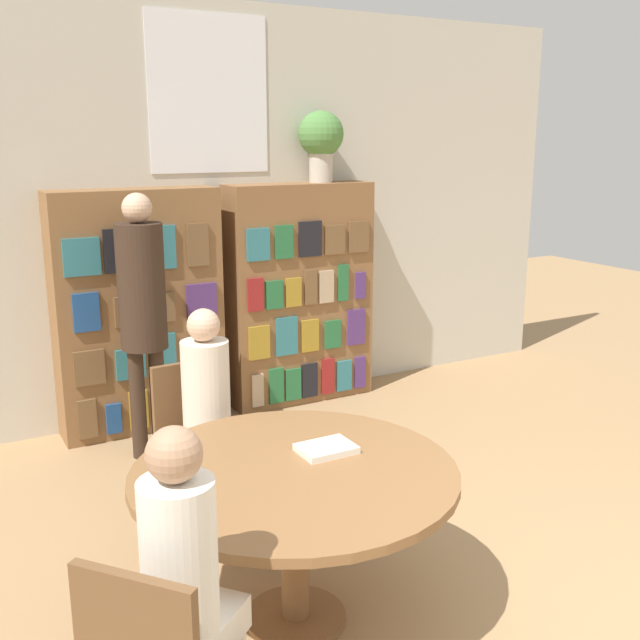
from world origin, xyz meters
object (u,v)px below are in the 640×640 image
object	(u,v)px
flower_vase	(321,139)
reading_table	(295,491)
seated_reader_left	(211,414)
bookshelf_left	(139,312)
chair_left_side	(197,437)
seated_reader_right	(189,584)
librarian_standing	(142,299)
bookshelf_right	(300,295)

from	to	relation	value
flower_vase	reading_table	xyz separation A→B (m)	(-1.54, -2.54, -1.42)
seated_reader_left	reading_table	bearing A→B (deg)	90.00
reading_table	bookshelf_left	bearing A→B (deg)	88.29
chair_left_side	seated_reader_right	distance (m)	1.67
librarian_standing	flower_vase	bearing A→B (deg)	17.77
seated_reader_left	seated_reader_right	bearing A→B (deg)	63.02
flower_vase	reading_table	bearing A→B (deg)	-121.30
chair_left_side	librarian_standing	bearing A→B (deg)	-94.85
bookshelf_left	librarian_standing	distance (m)	0.55
librarian_standing	bookshelf_left	bearing A→B (deg)	77.61
flower_vase	librarian_standing	world-z (taller)	flower_vase
seated_reader_right	seated_reader_left	bearing A→B (deg)	117.02
bookshelf_left	seated_reader_right	size ratio (longest dim) A/B	1.39
bookshelf_right	chair_left_side	bearing A→B (deg)	-133.03
reading_table	seated_reader_right	world-z (taller)	seated_reader_right
reading_table	librarian_standing	world-z (taller)	librarian_standing
flower_vase	chair_left_side	size ratio (longest dim) A/B	0.60
chair_left_side	seated_reader_right	world-z (taller)	seated_reader_right
chair_left_side	librarian_standing	distance (m)	1.16
chair_left_side	flower_vase	bearing A→B (deg)	-139.94
flower_vase	librarian_standing	xyz separation A→B (m)	(-1.58, -0.51, -0.99)
bookshelf_left	seated_reader_right	bearing A→B (deg)	-103.26
reading_table	librarian_standing	size ratio (longest dim) A/B	0.79
bookshelf_left	seated_reader_left	size ratio (longest dim) A/B	1.40
bookshelf_right	flower_vase	size ratio (longest dim) A/B	3.20
bookshelf_left	flower_vase	size ratio (longest dim) A/B	3.20
bookshelf_left	librarian_standing	size ratio (longest dim) A/B	0.99
seated_reader_right	librarian_standing	distance (m)	2.66
bookshelf_right	seated_reader_right	bearing A→B (deg)	-123.12
flower_vase	bookshelf_right	bearing A→B (deg)	-178.46
flower_vase	librarian_standing	bearing A→B (deg)	-162.23
reading_table	librarian_standing	xyz separation A→B (m)	(-0.03, 2.03, 0.44)
chair_left_side	seated_reader_left	xyz separation A→B (m)	(0.01, -0.18, 0.19)
chair_left_side	seated_reader_right	size ratio (longest dim) A/B	0.72
bookshelf_left	bookshelf_right	distance (m)	1.28
bookshelf_left	bookshelf_right	world-z (taller)	same
bookshelf_right	seated_reader_left	distance (m)	2.21
flower_vase	seated_reader_right	xyz separation A→B (m)	(-2.19, -3.07, -1.35)
flower_vase	librarian_standing	distance (m)	1.93
reading_table	seated_reader_right	bearing A→B (deg)	-140.61
flower_vase	librarian_standing	size ratio (longest dim) A/B	0.31
bookshelf_right	reading_table	xyz separation A→B (m)	(-1.35, -2.53, -0.24)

